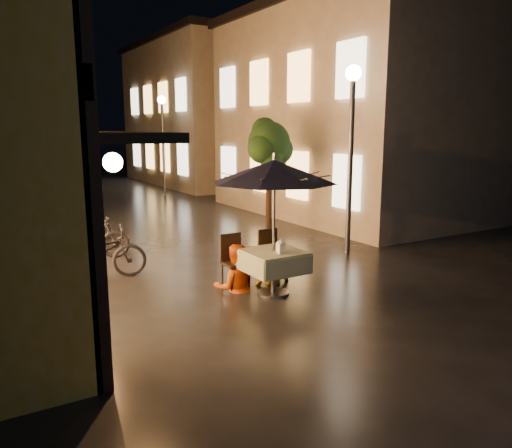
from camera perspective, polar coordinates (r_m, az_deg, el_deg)
ground at (r=8.59m, az=3.87°, el=-8.59°), size 90.00×90.00×0.00m
east_building_near at (r=17.89m, az=12.23°, el=12.40°), size 7.30×9.30×6.80m
east_building_far at (r=27.48m, az=-4.63°, el=12.50°), size 7.30×10.30×7.30m
street_tree at (r=13.20m, az=1.53°, el=8.97°), size 1.43×1.20×3.15m
streetlamp_near at (r=11.53m, az=10.86°, el=10.98°), size 0.36×0.36×4.23m
streetlamp_far at (r=22.01m, az=-10.63°, el=10.84°), size 0.36×0.36×4.23m
cafe_table at (r=8.68m, az=2.03°, el=-4.29°), size 0.99×0.99×0.78m
patio_umbrella at (r=8.41m, az=2.10°, el=6.02°), size 2.15×2.15×2.46m
cafe_chair_left at (r=9.12m, az=-2.61°, el=-3.88°), size 0.42×0.42×0.97m
cafe_chair_right at (r=9.51m, az=1.66°, el=-3.26°), size 0.42×0.42×0.97m
table_lantern at (r=8.43m, az=2.84°, el=-2.45°), size 0.16×0.16×0.25m
person_orange at (r=8.89m, az=-2.41°, el=-2.44°), size 0.94×0.83×1.62m
person_yellow at (r=9.30m, az=1.78°, el=-2.52°), size 0.95×0.59×1.41m
bicycle_0 at (r=10.03m, az=-17.89°, el=-3.25°), size 2.01×1.04×1.00m
bicycle_1 at (r=11.57m, az=-18.26°, el=-1.53°), size 1.67×0.86×0.97m
bicycle_2 at (r=13.02m, az=-20.41°, el=-0.49°), size 1.80×0.98×0.90m
bicycle_3 at (r=13.21m, az=-19.95°, el=-0.01°), size 1.73×0.57×1.03m
bicycle_4 at (r=14.56m, az=-21.26°, el=0.78°), size 1.92×0.80×0.98m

